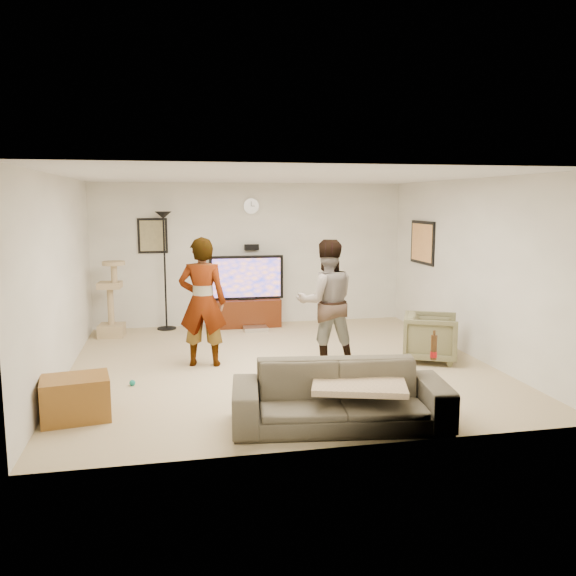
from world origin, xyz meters
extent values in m
cube|color=#C7AE88|center=(0.00, 0.00, -0.01)|extent=(5.50, 5.50, 0.02)
cube|color=silver|center=(0.00, 0.00, 2.51)|extent=(5.50, 5.50, 0.02)
cube|color=beige|center=(0.00, 2.75, 1.25)|extent=(5.50, 0.04, 2.50)
cube|color=beige|center=(0.00, -2.75, 1.25)|extent=(5.50, 0.04, 2.50)
cube|color=beige|center=(-2.75, 0.00, 1.25)|extent=(0.04, 5.50, 2.50)
cube|color=beige|center=(2.75, 0.00, 1.25)|extent=(0.04, 5.50, 2.50)
cylinder|color=silver|center=(0.00, 2.72, 2.10)|extent=(0.26, 0.04, 0.26)
cube|color=black|center=(0.00, 2.69, 1.38)|extent=(0.25, 0.10, 0.10)
cube|color=#807753|center=(-1.70, 2.73, 1.60)|extent=(0.42, 0.03, 0.52)
cube|color=#E19755|center=(2.73, 1.60, 1.50)|extent=(0.03, 0.78, 0.62)
cube|color=#411A09|center=(-0.12, 2.50, 0.24)|extent=(1.16, 0.45, 0.48)
cube|color=silver|center=(-0.03, 2.11, 0.04)|extent=(0.40, 0.30, 0.07)
cube|color=black|center=(-0.12, 2.50, 0.87)|extent=(1.29, 0.08, 0.76)
cube|color=#DA7945|center=(-0.12, 2.46, 0.87)|extent=(1.19, 0.01, 0.67)
cylinder|color=black|center=(-1.51, 2.55, 1.01)|extent=(0.32, 0.32, 2.01)
cube|color=tan|center=(-2.39, 2.18, 0.62)|extent=(0.43, 0.43, 1.24)
imported|color=#9C9C9C|center=(-1.02, 0.17, 0.86)|extent=(0.70, 0.53, 1.73)
imported|color=#3158A2|center=(0.62, -0.06, 0.84)|extent=(0.84, 0.67, 1.69)
imported|color=#4B4536|center=(0.17, -2.25, 0.31)|extent=(2.19, 1.09, 0.61)
cube|color=tan|center=(0.36, -2.25, 0.41)|extent=(1.06, 0.93, 0.06)
cylinder|color=#4A2B11|center=(1.14, -2.25, 0.74)|extent=(0.06, 0.06, 0.25)
imported|color=brown|center=(2.07, -0.22, 0.33)|extent=(0.94, 0.93, 0.65)
cube|color=brown|center=(-2.40, -1.55, 0.22)|extent=(0.72, 0.59, 0.44)
sphere|color=#138070|center=(-1.91, -0.56, 0.04)|extent=(0.07, 0.07, 0.07)
camera|label=1|loc=(-1.43, -7.54, 2.19)|focal=36.47mm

